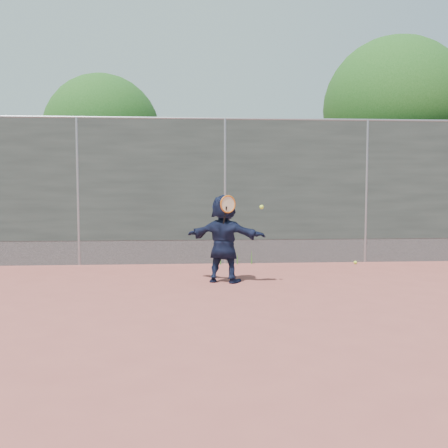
{
  "coord_description": "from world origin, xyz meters",
  "views": [
    {
      "loc": [
        -0.74,
        -6.84,
        1.58
      ],
      "look_at": [
        -0.16,
        1.44,
        0.98
      ],
      "focal_mm": 40.0,
      "sensor_mm": 36.0,
      "label": 1
    }
  ],
  "objects": [
    {
      "name": "weed_clump",
      "position": [
        0.29,
        3.38,
        0.13
      ],
      "size": [
        0.68,
        0.07,
        0.3
      ],
      "color": "#387226",
      "rests_on": "ground"
    },
    {
      "name": "player",
      "position": [
        -0.16,
        1.44,
        0.73
      ],
      "size": [
        1.43,
        0.89,
        1.47
      ],
      "primitive_type": "imported",
      "rotation": [
        0.0,
        0.0,
        2.78
      ],
      "color": "#131A35",
      "rests_on": "ground"
    },
    {
      "name": "tree_right",
      "position": [
        4.68,
        5.75,
        3.49
      ],
      "size": [
        3.78,
        3.6,
        5.39
      ],
      "color": "#382314",
      "rests_on": "ground"
    },
    {
      "name": "swing_action",
      "position": [
        -0.06,
        1.23,
        1.3
      ],
      "size": [
        0.71,
        0.18,
        0.51
      ],
      "color": "#C65A12",
      "rests_on": "ground"
    },
    {
      "name": "ground",
      "position": [
        0.0,
        0.0,
        0.0
      ],
      "size": [
        80.0,
        80.0,
        0.0
      ],
      "primitive_type": "plane",
      "color": "#9E4C42",
      "rests_on": "ground"
    },
    {
      "name": "ball_ground",
      "position": [
        2.7,
        3.21,
        0.03
      ],
      "size": [
        0.07,
        0.07,
        0.07
      ],
      "primitive_type": "sphere",
      "color": "#C3E833",
      "rests_on": "ground"
    },
    {
      "name": "tree_left",
      "position": [
        -2.85,
        6.55,
        2.94
      ],
      "size": [
        3.15,
        3.0,
        4.53
      ],
      "color": "#382314",
      "rests_on": "ground"
    },
    {
      "name": "fence",
      "position": [
        -0.0,
        3.5,
        1.58
      ],
      "size": [
        20.0,
        0.06,
        3.03
      ],
      "color": "#38423D",
      "rests_on": "ground"
    }
  ]
}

